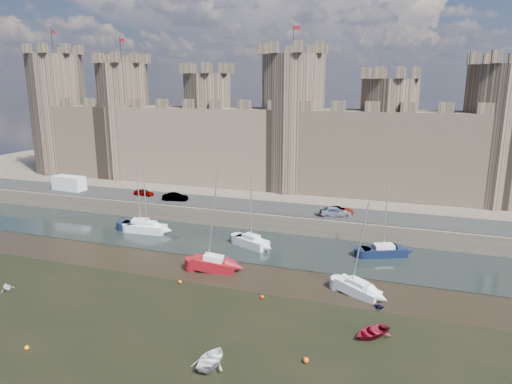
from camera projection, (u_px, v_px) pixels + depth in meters
ground at (125, 333)px, 38.87m from camera, size 160.00×160.00×0.00m
seaweed_patch at (76, 374)px, 33.34m from camera, size 70.00×34.00×0.01m
water_channel at (230, 243)px, 60.94m from camera, size 160.00×12.00×0.08m
quay at (296, 181)px, 93.78m from camera, size 160.00×60.00×2.50m
road at (255, 206)px, 69.56m from camera, size 160.00×7.00×0.10m
castle at (277, 136)px, 80.53m from camera, size 108.50×11.00×29.00m
car_0 at (144, 193)px, 75.93m from camera, size 3.50×1.60×1.16m
car_1 at (175, 197)px, 72.60m from camera, size 4.21×2.15×1.32m
car_2 at (336, 212)px, 64.09m from camera, size 4.87×3.21×1.31m
car_3 at (339, 210)px, 65.22m from camera, size 4.47×2.75×1.15m
van at (69, 183)px, 79.65m from camera, size 6.00×2.75×2.55m
sailboat_0 at (147, 227)px, 64.89m from camera, size 5.63×2.47×10.30m
sailboat_1 at (141, 225)px, 66.02m from camera, size 5.46×3.09×10.31m
sailboat_2 at (251, 241)px, 59.11m from camera, size 5.15×3.62×10.37m
sailboat_3 at (384, 251)px, 56.06m from camera, size 5.69×4.00×9.30m
sailboat_4 at (214, 264)px, 51.73m from camera, size 5.16×2.68×11.50m
sailboat_5 at (358, 288)px, 45.83m from camera, size 4.85×3.42×9.77m
dinghy_2 at (212, 359)px, 34.55m from camera, size 2.65×3.62×0.73m
dinghy_3 at (7, 287)px, 46.71m from camera, size 1.93×1.83×0.80m
dinghy_4 at (371, 333)px, 38.31m from camera, size 4.03×4.12×0.70m
dinghy_7 at (379, 306)px, 43.00m from camera, size 1.27×1.16×0.58m
buoy_1 at (180, 282)px, 48.49m from camera, size 0.38×0.38×0.38m
buoy_3 at (262, 297)px, 45.04m from camera, size 0.39×0.39×0.39m
buoy_4 at (27, 348)px, 36.38m from camera, size 0.38×0.38×0.38m
buoy_5 at (306, 360)px, 34.69m from camera, size 0.45×0.45×0.45m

